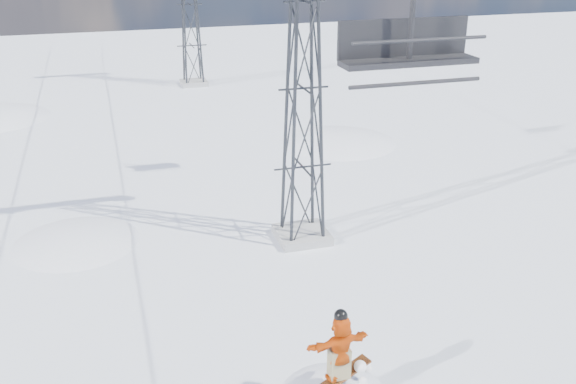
% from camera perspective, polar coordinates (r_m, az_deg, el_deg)
% --- Properties ---
extents(ground, '(120.00, 120.00, 0.00)m').
position_cam_1_polar(ground, '(16.62, 7.31, -16.51)').
color(ground, white).
rests_on(ground, ground).
extents(snow_terrain, '(39.00, 37.00, 22.00)m').
position_cam_1_polar(snow_terrain, '(38.52, -13.09, -9.33)').
color(snow_terrain, white).
rests_on(snow_terrain, ground).
extents(lift_tower_near, '(5.20, 1.80, 11.43)m').
position_cam_1_polar(lift_tower_near, '(21.25, 1.39, 9.12)').
color(lift_tower_near, '#999999').
rests_on(lift_tower_near, ground).
extents(lift_tower_far, '(5.20, 1.80, 11.43)m').
position_cam_1_polar(lift_tower_far, '(45.38, -8.75, 16.13)').
color(lift_tower_far, '#999999').
rests_on(lift_tower_far, ground).
extents(lift_chair_near, '(1.98, 0.57, 2.45)m').
position_cam_1_polar(lift_chair_near, '(9.33, 10.60, 12.67)').
color(lift_chair_near, black).
rests_on(lift_chair_near, ground).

